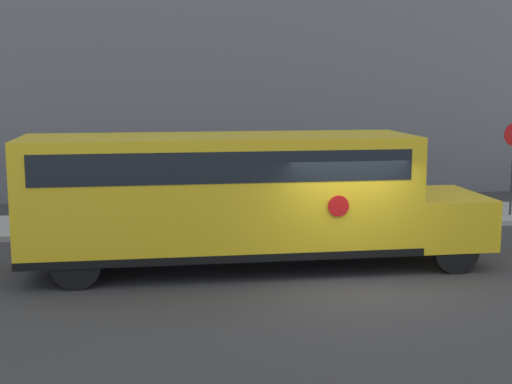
{
  "coord_description": "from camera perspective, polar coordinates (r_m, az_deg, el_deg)",
  "views": [
    {
      "loc": [
        -4.09,
        -13.75,
        4.15
      ],
      "look_at": [
        -1.67,
        2.05,
        1.63
      ],
      "focal_mm": 50.0,
      "sensor_mm": 36.0,
      "label": 1
    }
  ],
  "objects": [
    {
      "name": "ground_plane",
      "position": [
        14.94,
        7.6,
        -7.25
      ],
      "size": [
        60.0,
        60.0,
        0.0
      ],
      "primitive_type": "plane",
      "color": "#3A3838"
    },
    {
      "name": "building_backdrop",
      "position": [
        27.19,
        -0.01,
        14.44
      ],
      "size": [
        32.0,
        4.0,
        13.49
      ],
      "color": "slate",
      "rests_on": "ground"
    },
    {
      "name": "school_bus",
      "position": [
        15.61,
        -1.63,
        -0.05
      ],
      "size": [
        10.18,
        2.57,
        2.96
      ],
      "color": "yellow",
      "rests_on": "ground"
    },
    {
      "name": "sidewalk_strip",
      "position": [
        21.06,
        2.66,
        -2.21
      ],
      "size": [
        44.0,
        3.0,
        0.15
      ],
      "color": "#B2ADA3",
      "rests_on": "ground"
    }
  ]
}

